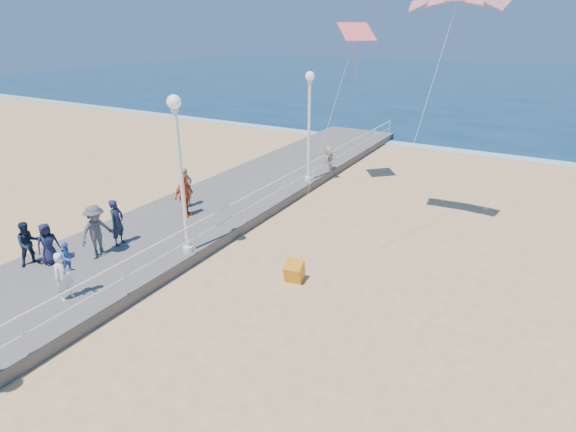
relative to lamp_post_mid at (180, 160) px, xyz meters
The scene contains 18 objects.
ground 6.48m from the lamp_post_mid, ahead, with size 160.00×160.00×0.00m, color #E4B677.
ocean 65.32m from the lamp_post_mid, 85.29° to the left, with size 160.00×90.00×0.05m, color #0C2C4B.
surf_line 21.50m from the lamp_post_mid, 75.37° to the left, with size 160.00×1.20×0.04m, color white.
boardwalk 4.07m from the lamp_post_mid, behind, with size 5.00×44.00×0.40m, color slate.
railing 2.43m from the lamp_post_mid, ahead, with size 0.05×42.00×0.55m.
lamp_post_mid is the anchor object (origin of this frame).
lamp_post_far 9.00m from the lamp_post_mid, 90.00° to the left, with size 0.44×0.44×5.32m.
woman_holding_toddler 4.81m from the lamp_post_mid, 104.23° to the right, with size 0.53×0.35×1.45m, color white.
toddler_held 4.37m from the lamp_post_mid, 102.64° to the right, with size 0.44×0.34×0.90m, color blue.
spectator_0 3.57m from the lamp_post_mid, 162.74° to the right, with size 0.62×0.40×1.69m, color #192337.
spectator_2 3.77m from the lamp_post_mid, 144.42° to the right, with size 1.18×0.68×1.83m, color #4E4F53.
spectator_3 4.03m from the lamp_post_mid, 133.07° to the left, with size 1.05×0.44×1.79m, color #DF451B.
spectator_4 5.10m from the lamp_post_mid, 139.07° to the right, with size 0.69×0.45×1.41m, color #1A1E39.
spectator_6 4.92m from the lamp_post_mid, 131.68° to the left, with size 0.64×0.42×1.75m, color #82715A.
spectator_7 5.59m from the lamp_post_mid, 139.72° to the right, with size 0.73×0.57×1.49m, color #172334.
beach_walker_c 11.59m from the lamp_post_mid, 89.52° to the left, with size 0.82×0.54×1.68m, color gray.
box_kite 5.15m from the lamp_post_mid, 10.12° to the left, with size 0.55×0.55×0.60m, color #DF530D.
kite_diamond_pink 10.96m from the lamp_post_mid, 80.33° to the left, with size 1.48×1.48×0.02m, color #FE5D5D.
Camera 1 is at (4.59, -10.32, 7.59)m, focal length 28.00 mm.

